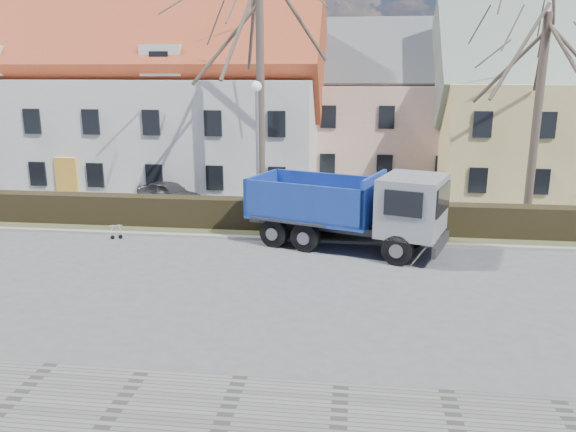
# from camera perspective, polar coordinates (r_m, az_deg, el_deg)

# --- Properties ---
(ground) EXTENTS (120.00, 120.00, 0.00)m
(ground) POSITION_cam_1_polar(r_m,az_deg,el_deg) (18.33, -0.97, -6.70)
(ground) COLOR #4F4F52
(curb_far) EXTENTS (80.00, 0.30, 0.12)m
(curb_far) POSITION_cam_1_polar(r_m,az_deg,el_deg) (22.63, 0.66, -2.40)
(curb_far) COLOR gray
(curb_far) RESTS_ON ground
(grass_strip) EXTENTS (80.00, 3.00, 0.10)m
(grass_strip) POSITION_cam_1_polar(r_m,az_deg,el_deg) (24.16, 1.09, -1.33)
(grass_strip) COLOR #3E4426
(grass_strip) RESTS_ON ground
(hedge) EXTENTS (60.00, 0.90, 1.30)m
(hedge) POSITION_cam_1_polar(r_m,az_deg,el_deg) (23.81, 1.05, -0.07)
(hedge) COLOR black
(hedge) RESTS_ON ground
(building_white) EXTENTS (26.80, 10.80, 9.50)m
(building_white) POSITION_cam_1_polar(r_m,az_deg,el_deg) (36.41, -18.29, 10.79)
(building_white) COLOR silver
(building_white) RESTS_ON ground
(building_pink) EXTENTS (10.80, 8.80, 8.00)m
(building_pink) POSITION_cam_1_polar(r_m,az_deg,el_deg) (37.05, 9.70, 10.18)
(building_pink) COLOR #D6AB97
(building_pink) RESTS_ON ground
(tree_1) EXTENTS (9.20, 9.20, 12.65)m
(tree_1) POSITION_cam_1_polar(r_m,az_deg,el_deg) (25.81, -2.83, 13.78)
(tree_1) COLOR #493C32
(tree_1) RESTS_ON ground
(tree_2) EXTENTS (8.00, 8.00, 11.00)m
(tree_2) POSITION_cam_1_polar(r_m,az_deg,el_deg) (26.55, 24.15, 10.81)
(tree_2) COLOR #493C32
(tree_2) RESTS_ON ground
(dump_truck) EXTENTS (8.26, 5.20, 3.10)m
(dump_truck) POSITION_cam_1_polar(r_m,az_deg,el_deg) (21.66, 5.19, 0.86)
(dump_truck) COLOR navy
(dump_truck) RESTS_ON ground
(streetlight) EXTENTS (0.49, 0.49, 6.32)m
(streetlight) POSITION_cam_1_polar(r_m,az_deg,el_deg) (24.55, -3.12, 6.33)
(streetlight) COLOR #92979B
(streetlight) RESTS_ON ground
(cart_frame) EXTENTS (0.83, 0.66, 0.66)m
(cart_frame) POSITION_cam_1_polar(r_m,az_deg,el_deg) (23.86, -17.57, -1.52)
(cart_frame) COLOR silver
(cart_frame) RESTS_ON ground
(parked_car_a) EXTENTS (3.84, 2.75, 1.21)m
(parked_car_a) POSITION_cam_1_polar(r_m,az_deg,el_deg) (29.37, -12.00, 2.32)
(parked_car_a) COLOR #2E2E30
(parked_car_a) RESTS_ON ground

